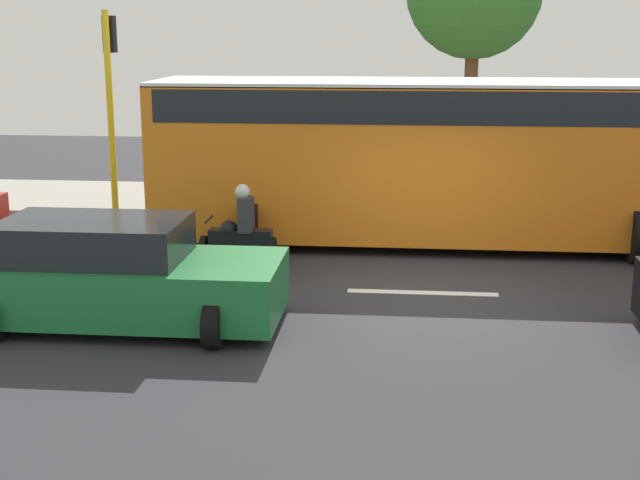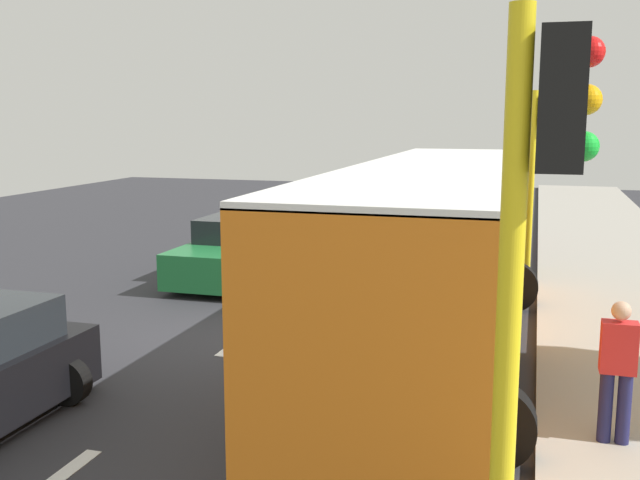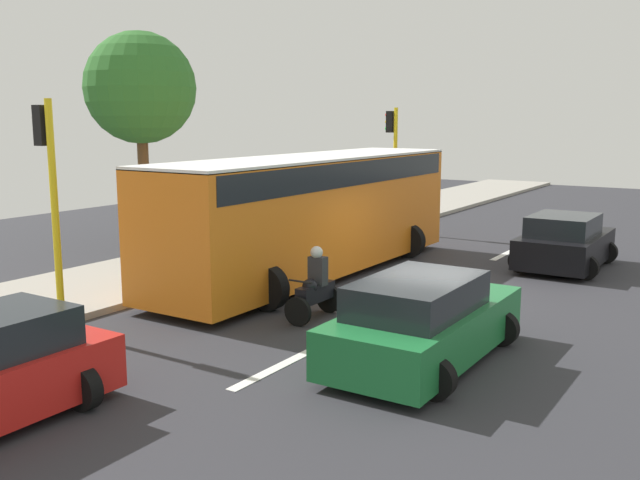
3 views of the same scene
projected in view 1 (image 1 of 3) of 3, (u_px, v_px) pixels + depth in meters
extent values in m
cube|color=#2D2D33|center=(422.00, 296.00, 14.21)|extent=(40.00, 60.00, 0.10)
cube|color=#9E998E|center=(418.00, 204.00, 20.96)|extent=(4.00, 60.00, 0.15)
cube|color=white|center=(423.00, 293.00, 14.20)|extent=(0.20, 2.40, 0.01)
cube|color=white|center=(60.00, 282.00, 14.77)|extent=(0.20, 2.40, 0.01)
cube|color=#1E7238|center=(121.00, 286.00, 12.60)|extent=(1.89, 4.56, 0.80)
cube|color=#1E2328|center=(94.00, 239.00, 12.48)|extent=(1.59, 2.55, 0.56)
cylinder|color=black|center=(237.00, 289.00, 13.32)|extent=(0.64, 0.22, 0.64)
cylinder|color=black|center=(214.00, 325.00, 11.71)|extent=(0.64, 0.22, 0.64)
cylinder|color=black|center=(44.00, 283.00, 13.61)|extent=(0.64, 0.22, 0.64)
cube|color=orange|center=(441.00, 160.00, 17.08)|extent=(2.50, 11.00, 2.90)
cube|color=black|center=(443.00, 103.00, 16.82)|extent=(2.52, 10.56, 0.60)
cube|color=white|center=(443.00, 83.00, 16.74)|extent=(2.50, 11.00, 0.08)
cylinder|color=black|center=(251.00, 227.00, 16.62)|extent=(1.00, 0.30, 1.00)
cylinder|color=black|center=(269.00, 204.00, 18.75)|extent=(1.00, 0.30, 1.00)
cylinder|color=black|center=(638.00, 235.00, 15.95)|extent=(1.00, 0.30, 1.00)
cylinder|color=black|center=(611.00, 211.00, 18.08)|extent=(1.00, 0.30, 1.00)
cylinder|color=black|center=(204.00, 253.00, 15.53)|extent=(0.60, 0.10, 0.60)
cylinder|color=black|center=(272.00, 254.00, 15.42)|extent=(0.60, 0.10, 0.60)
cube|color=black|center=(241.00, 240.00, 15.41)|extent=(0.28, 1.10, 0.36)
sphere|color=black|center=(229.00, 229.00, 15.39)|extent=(0.32, 0.32, 0.32)
cylinder|color=black|center=(209.00, 219.00, 15.38)|extent=(0.55, 0.04, 0.04)
cube|color=#333338|center=(246.00, 214.00, 15.30)|extent=(0.36, 0.24, 0.60)
sphere|color=silver|center=(243.00, 192.00, 15.21)|extent=(0.26, 0.26, 0.26)
cylinder|color=#1E1E4C|center=(565.00, 195.00, 19.34)|extent=(0.16, 0.16, 0.85)
cylinder|color=#1E1E4C|center=(563.00, 194.00, 19.53)|extent=(0.16, 0.16, 0.85)
cube|color=red|center=(566.00, 162.00, 19.27)|extent=(0.40, 0.24, 0.60)
sphere|color=tan|center=(567.00, 142.00, 19.17)|extent=(0.22, 0.22, 0.22)
cylinder|color=yellow|center=(111.00, 118.00, 18.90)|extent=(0.14, 0.14, 4.50)
cube|color=black|center=(110.00, 34.00, 18.71)|extent=(0.24, 0.24, 0.76)
sphere|color=red|center=(111.00, 22.00, 18.77)|extent=(0.16, 0.16, 0.16)
sphere|color=#F2A50C|center=(111.00, 34.00, 18.82)|extent=(0.16, 0.16, 0.16)
sphere|color=green|center=(112.00, 46.00, 18.88)|extent=(0.16, 0.16, 0.16)
cylinder|color=brown|center=(470.00, 112.00, 24.03)|extent=(0.36, 0.36, 3.84)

